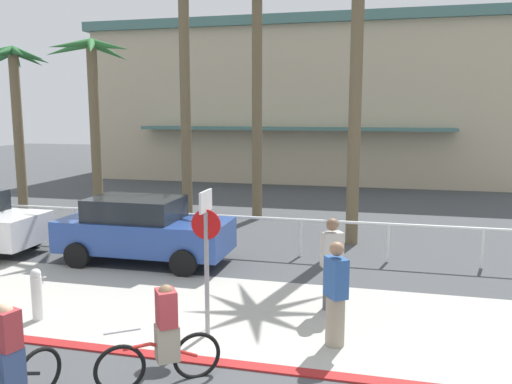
{
  "coord_description": "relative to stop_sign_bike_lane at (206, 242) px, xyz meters",
  "views": [
    {
      "loc": [
        2.08,
        -5.02,
        3.88
      ],
      "look_at": [
        -0.63,
        6.0,
        2.11
      ],
      "focal_mm": 36.53,
      "sensor_mm": 36.0,
      "label": 1
    }
  ],
  "objects": [
    {
      "name": "cyclist_red_0",
      "position": [
        -0.06,
        -1.69,
        -0.98
      ],
      "size": [
        1.52,
        1.1,
        1.5
      ],
      "color": "black",
      "rests_on": "ground"
    },
    {
      "name": "sidewalk_strip",
      "position": [
        0.8,
        1.05,
        -1.67
      ],
      "size": [
        44.0,
        4.0,
        0.02
      ],
      "primitive_type": "cube",
      "color": "#ADAAA0",
      "rests_on": "ground"
    },
    {
      "name": "pedestrian_2",
      "position": [
        1.98,
        1.69,
        -0.81
      ],
      "size": [
        0.48,
        0.43,
        1.84
      ],
      "color": "#4C4C51",
      "rests_on": "ground"
    },
    {
      "name": "palm_tree_2",
      "position": [
        -7.2,
        8.59,
        3.06
      ],
      "size": [
        3.35,
        3.06,
        6.39
      ],
      "color": "brown",
      "rests_on": "ground"
    },
    {
      "name": "curb_paint",
      "position": [
        0.8,
        -0.95,
        -1.66
      ],
      "size": [
        44.0,
        0.24,
        0.03
      ],
      "primitive_type": "cube",
      "color": "maroon",
      "rests_on": "ground"
    },
    {
      "name": "car_blue_1",
      "position": [
        -3.08,
        3.86,
        -0.81
      ],
      "size": [
        4.4,
        2.02,
        1.69
      ],
      "color": "#284793",
      "rests_on": "ground"
    },
    {
      "name": "palm_tree_3",
      "position": [
        -3.82,
        8.89,
        4.39
      ],
      "size": [
        3.05,
        2.93,
        8.58
      ],
      "color": "brown",
      "rests_on": "ground"
    },
    {
      "name": "building_backdrop",
      "position": [
        -1.8,
        23.23,
        2.73
      ],
      "size": [
        23.65,
        10.17,
        8.77
      ],
      "color": "#BCAD8E",
      "rests_on": "ground"
    },
    {
      "name": "palm_tree_5",
      "position": [
        2.07,
        7.09,
        4.65
      ],
      "size": [
        3.27,
        3.71,
        8.2
      ],
      "color": "brown",
      "rests_on": "ground"
    },
    {
      "name": "cyclist_black_1",
      "position": [
        -1.73,
        -2.88,
        -0.98
      ],
      "size": [
        0.6,
        1.76,
        1.5
      ],
      "color": "black",
      "rests_on": "ground"
    },
    {
      "name": "ground_plane",
      "position": [
        0.8,
        6.85,
        -1.68
      ],
      "size": [
        80.0,
        80.0,
        0.0
      ],
      "primitive_type": "plane",
      "color": "#424447"
    },
    {
      "name": "rail_fence",
      "position": [
        0.8,
        5.35,
        -0.84
      ],
      "size": [
        27.42,
        0.08,
        1.04
      ],
      "color": "white",
      "rests_on": "ground"
    },
    {
      "name": "palm_tree_1",
      "position": [
        -10.47,
        8.68,
        3.22
      ],
      "size": [
        3.07,
        3.38,
        6.24
      ],
      "color": "brown",
      "rests_on": "ground"
    },
    {
      "name": "palm_tree_4",
      "position": [
        -1.56,
        9.91,
        4.89
      ],
      "size": [
        3.38,
        3.45,
        8.61
      ],
      "color": "brown",
      "rests_on": "ground"
    },
    {
      "name": "bollard_1",
      "position": [
        -3.29,
        -0.14,
        -1.16
      ],
      "size": [
        0.2,
        0.2,
        1.0
      ],
      "color": "white",
      "rests_on": "ground"
    },
    {
      "name": "stop_sign_bike_lane",
      "position": [
        0.0,
        0.0,
        0.0
      ],
      "size": [
        0.52,
        0.56,
        2.56
      ],
      "color": "gray",
      "rests_on": "ground"
    },
    {
      "name": "pedestrian_0",
      "position": [
        2.2,
        0.1,
        -0.84
      ],
      "size": [
        0.44,
        0.48,
        1.79
      ],
      "color": "gray",
      "rests_on": "ground"
    }
  ]
}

